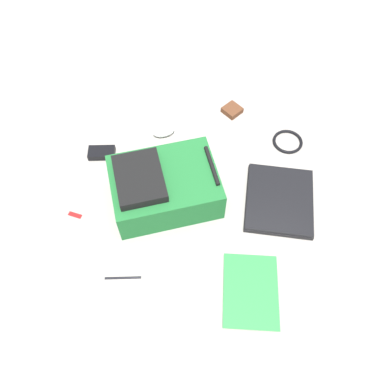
{
  "coord_description": "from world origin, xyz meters",
  "views": [
    {
      "loc": [
        0.9,
        0.02,
        1.44
      ],
      "look_at": [
        0.01,
        0.0,
        0.02
      ],
      "focal_mm": 38.03,
      "sensor_mm": 36.0,
      "label": 1
    }
  ],
  "objects_px": {
    "earbud_pouch": "(232,110)",
    "pen_black": "(123,277)",
    "laptop": "(279,200)",
    "usb_stick": "(75,215)",
    "backpack": "(163,186)",
    "computer_mouse": "(164,131)",
    "cable_coil": "(288,142)",
    "power_brick": "(102,153)",
    "book_manual": "(251,291)"
  },
  "relations": [
    {
      "from": "cable_coil",
      "to": "computer_mouse",
      "type": "bearing_deg",
      "value": -93.99
    },
    {
      "from": "computer_mouse",
      "to": "cable_coil",
      "type": "height_order",
      "value": "computer_mouse"
    },
    {
      "from": "usb_stick",
      "to": "power_brick",
      "type": "bearing_deg",
      "value": 167.39
    },
    {
      "from": "computer_mouse",
      "to": "pen_black",
      "type": "distance_m",
      "value": 0.7
    },
    {
      "from": "computer_mouse",
      "to": "pen_black",
      "type": "xyz_separation_m",
      "value": [
        0.69,
        -0.11,
        -0.01
      ]
    },
    {
      "from": "computer_mouse",
      "to": "earbud_pouch",
      "type": "distance_m",
      "value": 0.35
    },
    {
      "from": "cable_coil",
      "to": "earbud_pouch",
      "type": "bearing_deg",
      "value": -126.39
    },
    {
      "from": "cable_coil",
      "to": "earbud_pouch",
      "type": "height_order",
      "value": "earbud_pouch"
    },
    {
      "from": "earbud_pouch",
      "to": "backpack",
      "type": "bearing_deg",
      "value": -31.63
    },
    {
      "from": "laptop",
      "to": "computer_mouse",
      "type": "distance_m",
      "value": 0.61
    },
    {
      "from": "computer_mouse",
      "to": "usb_stick",
      "type": "height_order",
      "value": "computer_mouse"
    },
    {
      "from": "computer_mouse",
      "to": "power_brick",
      "type": "relative_size",
      "value": 0.86
    },
    {
      "from": "backpack",
      "to": "laptop",
      "type": "height_order",
      "value": "backpack"
    },
    {
      "from": "earbud_pouch",
      "to": "usb_stick",
      "type": "bearing_deg",
      "value": -48.73
    },
    {
      "from": "usb_stick",
      "to": "cable_coil",
      "type": "bearing_deg",
      "value": 113.58
    },
    {
      "from": "earbud_pouch",
      "to": "usb_stick",
      "type": "distance_m",
      "value": 0.87
    },
    {
      "from": "laptop",
      "to": "computer_mouse",
      "type": "bearing_deg",
      "value": -125.61
    },
    {
      "from": "earbud_pouch",
      "to": "pen_black",
      "type": "bearing_deg",
      "value": -27.35
    },
    {
      "from": "laptop",
      "to": "usb_stick",
      "type": "xyz_separation_m",
      "value": [
        0.08,
        -0.83,
        -0.01
      ]
    },
    {
      "from": "book_manual",
      "to": "earbud_pouch",
      "type": "bearing_deg",
      "value": -177.54
    },
    {
      "from": "backpack",
      "to": "laptop",
      "type": "relative_size",
      "value": 1.38
    },
    {
      "from": "backpack",
      "to": "computer_mouse",
      "type": "xyz_separation_m",
      "value": [
        -0.34,
        -0.02,
        -0.06
      ]
    },
    {
      "from": "laptop",
      "to": "pen_black",
      "type": "distance_m",
      "value": 0.7
    },
    {
      "from": "cable_coil",
      "to": "pen_black",
      "type": "bearing_deg",
      "value": -46.05
    },
    {
      "from": "book_manual",
      "to": "computer_mouse",
      "type": "distance_m",
      "value": 0.82
    },
    {
      "from": "book_manual",
      "to": "computer_mouse",
      "type": "relative_size",
      "value": 2.86
    },
    {
      "from": "laptop",
      "to": "pen_black",
      "type": "height_order",
      "value": "laptop"
    },
    {
      "from": "power_brick",
      "to": "earbud_pouch",
      "type": "relative_size",
      "value": 1.51
    },
    {
      "from": "earbud_pouch",
      "to": "usb_stick",
      "type": "xyz_separation_m",
      "value": [
        0.57,
        -0.65,
        -0.01
      ]
    },
    {
      "from": "laptop",
      "to": "book_manual",
      "type": "height_order",
      "value": "laptop"
    },
    {
      "from": "backpack",
      "to": "book_manual",
      "type": "xyz_separation_m",
      "value": [
        0.4,
        0.33,
        -0.08
      ]
    },
    {
      "from": "pen_black",
      "to": "usb_stick",
      "type": "bearing_deg",
      "value": -139.46
    },
    {
      "from": "laptop",
      "to": "earbud_pouch",
      "type": "bearing_deg",
      "value": -160.4
    },
    {
      "from": "backpack",
      "to": "computer_mouse",
      "type": "distance_m",
      "value": 0.35
    },
    {
      "from": "cable_coil",
      "to": "power_brick",
      "type": "xyz_separation_m",
      "value": [
        0.09,
        -0.83,
        0.01
      ]
    },
    {
      "from": "book_manual",
      "to": "usb_stick",
      "type": "bearing_deg",
      "value": -113.67
    },
    {
      "from": "laptop",
      "to": "pen_black",
      "type": "bearing_deg",
      "value": -60.94
    },
    {
      "from": "computer_mouse",
      "to": "power_brick",
      "type": "distance_m",
      "value": 0.29
    },
    {
      "from": "cable_coil",
      "to": "laptop",
      "type": "bearing_deg",
      "value": -12.38
    },
    {
      "from": "backpack",
      "to": "pen_black",
      "type": "height_order",
      "value": "backpack"
    },
    {
      "from": "laptop",
      "to": "earbud_pouch",
      "type": "distance_m",
      "value": 0.53
    },
    {
      "from": "backpack",
      "to": "earbud_pouch",
      "type": "xyz_separation_m",
      "value": [
        -0.48,
        0.3,
        -0.07
      ]
    },
    {
      "from": "power_brick",
      "to": "backpack",
      "type": "bearing_deg",
      "value": 53.23
    },
    {
      "from": "backpack",
      "to": "cable_coil",
      "type": "distance_m",
      "value": 0.63
    },
    {
      "from": "computer_mouse",
      "to": "power_brick",
      "type": "xyz_separation_m",
      "value": [
        0.12,
        -0.27,
        -0.0
      ]
    },
    {
      "from": "computer_mouse",
      "to": "pen_black",
      "type": "height_order",
      "value": "computer_mouse"
    },
    {
      "from": "computer_mouse",
      "to": "earbud_pouch",
      "type": "relative_size",
      "value": 1.3
    },
    {
      "from": "laptop",
      "to": "usb_stick",
      "type": "relative_size",
      "value": 6.28
    },
    {
      "from": "backpack",
      "to": "cable_coil",
      "type": "bearing_deg",
      "value": 119.0
    },
    {
      "from": "earbud_pouch",
      "to": "laptop",
      "type": "bearing_deg",
      "value": 19.6
    }
  ]
}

